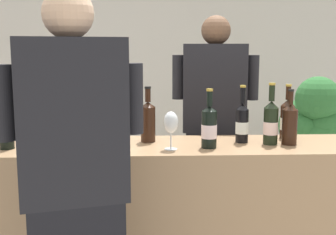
{
  "coord_description": "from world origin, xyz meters",
  "views": [
    {
      "loc": [
        -0.14,
        -2.31,
        1.47
      ],
      "look_at": [
        -0.04,
        0.0,
        1.11
      ],
      "focal_mm": 46.47,
      "sensor_mm": 36.0,
      "label": 1
    }
  ],
  "objects": [
    {
      "name": "wine_bottle_4",
      "position": [
        0.37,
        0.04,
        1.07
      ],
      "size": [
        0.07,
        0.07,
        0.32
      ],
      "color": "black",
      "rests_on": "counter"
    },
    {
      "name": "potted_shrub",
      "position": [
        1.23,
        1.2,
        0.77
      ],
      "size": [
        0.52,
        0.6,
        1.26
      ],
      "color": "brown",
      "rests_on": "ground_plane"
    },
    {
      "name": "wine_bottle_2",
      "position": [
        0.17,
        -0.08,
        1.07
      ],
      "size": [
        0.08,
        0.08,
        0.31
      ],
      "color": "black",
      "rests_on": "counter"
    },
    {
      "name": "counter",
      "position": [
        0.0,
        0.0,
        0.48
      ],
      "size": [
        2.16,
        0.5,
        0.96
      ],
      "primitive_type": "cube",
      "color": "#9E7A56",
      "rests_on": "ground_plane"
    },
    {
      "name": "person_guest",
      "position": [
        -0.44,
        -0.65,
        0.83
      ],
      "size": [
        0.55,
        0.33,
        1.7
      ],
      "color": "black",
      "rests_on": "ground_plane"
    },
    {
      "name": "wine_glass",
      "position": [
        -0.03,
        -0.12,
        1.09
      ],
      "size": [
        0.08,
        0.08,
        0.2
      ],
      "color": "silver",
      "rests_on": "counter"
    },
    {
      "name": "wine_bottle_0",
      "position": [
        -0.89,
        -0.06,
        1.09
      ],
      "size": [
        0.08,
        0.08,
        0.33
      ],
      "color": "black",
      "rests_on": "counter"
    },
    {
      "name": "wine_bottle_5",
      "position": [
        0.62,
        -0.02,
        1.07
      ],
      "size": [
        0.08,
        0.08,
        0.3
      ],
      "color": "black",
      "rests_on": "counter"
    },
    {
      "name": "wine_bottle_3",
      "position": [
        0.66,
        0.15,
        1.07
      ],
      "size": [
        0.08,
        0.08,
        0.32
      ],
      "color": "black",
      "rests_on": "counter"
    },
    {
      "name": "wine_bottle_1",
      "position": [
        0.52,
        -0.01,
        1.08
      ],
      "size": [
        0.08,
        0.08,
        0.34
      ],
      "color": "black",
      "rests_on": "counter"
    },
    {
      "name": "person_server",
      "position": [
        0.3,
        0.55,
        0.82
      ],
      "size": [
        0.57,
        0.3,
        1.69
      ],
      "color": "black",
      "rests_on": "ground_plane"
    },
    {
      "name": "wall_back",
      "position": [
        0.0,
        2.6,
        1.4
      ],
      "size": [
        8.0,
        0.1,
        2.8
      ],
      "primitive_type": "cube",
      "color": "beige",
      "rests_on": "ground_plane"
    },
    {
      "name": "wine_bottle_6",
      "position": [
        -0.15,
        0.08,
        1.08
      ],
      "size": [
        0.08,
        0.08,
        0.31
      ],
      "color": "black",
      "rests_on": "counter"
    },
    {
      "name": "ice_bucket",
      "position": [
        -0.53,
        -0.04,
        1.08
      ],
      "size": [
        0.22,
        0.22,
        0.24
      ],
      "color": "silver",
      "rests_on": "counter"
    }
  ]
}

